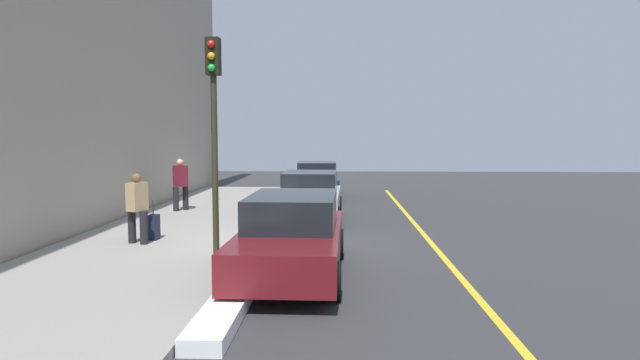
{
  "coord_description": "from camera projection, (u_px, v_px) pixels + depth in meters",
  "views": [
    {
      "loc": [
        11.89,
        0.96,
        2.61
      ],
      "look_at": [
        -1.28,
        0.46,
        1.54
      ],
      "focal_mm": 30.03,
      "sensor_mm": 36.0,
      "label": 1
    }
  ],
  "objects": [
    {
      "name": "rolling_suitcase",
      "position": [
        153.0,
        227.0,
        12.77
      ],
      "size": [
        0.34,
        0.22,
        0.95
      ],
      "color": "#191E38",
      "rests_on": "sidewalk"
    },
    {
      "name": "snow_bank_curb",
      "position": [
        240.0,
        287.0,
        8.89
      ],
      "size": [
        5.24,
        0.56,
        0.22
      ],
      "primitive_type": "cube",
      "color": "white",
      "rests_on": "ground"
    },
    {
      "name": "parked_car_maroon",
      "position": [
        292.0,
        235.0,
        10.04
      ],
      "size": [
        4.75,
        1.96,
        1.51
      ],
      "color": "black",
      "rests_on": "ground"
    },
    {
      "name": "traffic_light_pole",
      "position": [
        214.0,
        112.0,
        10.23
      ],
      "size": [
        0.35,
        0.26,
        4.33
      ],
      "color": "#2D2D19",
      "rests_on": "sidewalk"
    },
    {
      "name": "sidewalk",
      "position": [
        154.0,
        248.0,
        12.21
      ],
      "size": [
        28.0,
        4.6,
        0.15
      ],
      "primitive_type": "cube",
      "color": "gray",
      "rests_on": "ground"
    },
    {
      "name": "parked_car_navy",
      "position": [
        317.0,
        180.0,
        22.98
      ],
      "size": [
        4.48,
        2.03,
        1.51
      ],
      "color": "black",
      "rests_on": "ground"
    },
    {
      "name": "parked_car_silver",
      "position": [
        310.0,
        197.0,
        16.53
      ],
      "size": [
        4.28,
        1.96,
        1.51
      ],
      "color": "black",
      "rests_on": "ground"
    },
    {
      "name": "ground_plane",
      "position": [
        298.0,
        252.0,
        12.09
      ],
      "size": [
        56.0,
        56.0,
        0.0
      ],
      "primitive_type": "plane",
      "color": "#333335"
    },
    {
      "name": "pedestrian_burgundy_coat",
      "position": [
        180.0,
        183.0,
        17.77
      ],
      "size": [
        0.52,
        0.54,
        1.72
      ],
      "color": "black",
      "rests_on": "sidewalk"
    },
    {
      "name": "lane_stripe_centre",
      "position": [
        440.0,
        253.0,
        11.97
      ],
      "size": [
        28.0,
        0.14,
        0.01
      ],
      "primitive_type": "cube",
      "color": "gold",
      "rests_on": "ground"
    },
    {
      "name": "pedestrian_tan_coat",
      "position": [
        137.0,
        206.0,
        12.25
      ],
      "size": [
        0.51,
        0.51,
        1.62
      ],
      "color": "black",
      "rests_on": "sidewalk"
    }
  ]
}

